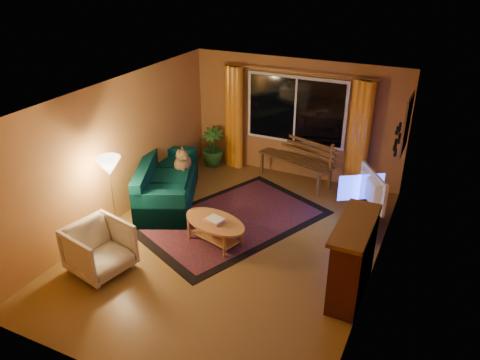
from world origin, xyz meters
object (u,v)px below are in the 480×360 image
at_px(floor_lamp, 113,199).
at_px(coffee_table, 215,232).
at_px(armchair, 99,247).
at_px(tv_console, 363,215).
at_px(sofa, 168,180).
at_px(bench, 295,171).

xyz_separation_m(floor_lamp, coffee_table, (1.57, 0.57, -0.53)).
height_order(armchair, tv_console, armchair).
relative_size(armchair, coffee_table, 0.72).
bearing_deg(floor_lamp, sofa, 87.43).
bearing_deg(coffee_table, bench, 81.32).
bearing_deg(bench, coffee_table, -79.40).
bearing_deg(armchair, bench, -8.84).
distance_m(coffee_table, tv_console, 2.63).
xyz_separation_m(sofa, floor_lamp, (-0.07, -1.47, 0.30)).
bearing_deg(floor_lamp, tv_console, 30.28).
xyz_separation_m(bench, coffee_table, (-0.42, -2.76, -0.03)).
distance_m(sofa, armchair, 2.31).
bearing_deg(sofa, coffee_table, -55.65).
relative_size(bench, armchair, 1.96).
xyz_separation_m(floor_lamp, tv_console, (3.67, 2.14, -0.51)).
distance_m(floor_lamp, tv_console, 4.28).
xyz_separation_m(sofa, tv_console, (3.60, 0.67, -0.21)).
relative_size(armchair, tv_console, 0.76).
bearing_deg(tv_console, sofa, -172.73).
relative_size(sofa, tv_console, 1.97).
distance_m(bench, sofa, 2.68).
bearing_deg(floor_lamp, armchair, -66.67).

